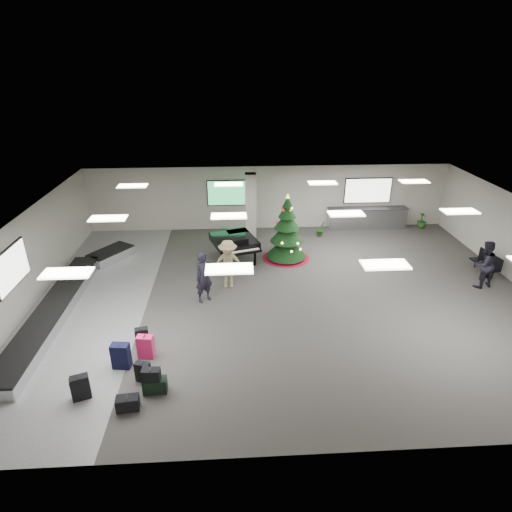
{
  "coord_description": "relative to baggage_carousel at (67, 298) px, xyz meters",
  "views": [
    {
      "loc": [
        -1.9,
        -13.64,
        7.93
      ],
      "look_at": [
        -1.02,
        1.0,
        1.17
      ],
      "focal_mm": 30.0,
      "sensor_mm": 36.0,
      "label": 1
    }
  ],
  "objects": [
    {
      "name": "ground",
      "position": [
        7.84,
        0.08,
        -0.21
      ],
      "size": [
        18.0,
        18.0,
        0.0
      ],
      "primitive_type": "plane",
      "color": "#3C3A36",
      "rests_on": "ground"
    },
    {
      "name": "room_envelope",
      "position": [
        7.46,
        0.75,
        2.12
      ],
      "size": [
        18.02,
        14.02,
        3.21
      ],
      "color": "#BAB5AA",
      "rests_on": "ground"
    },
    {
      "name": "baggage_carousel",
      "position": [
        0.0,
        0.0,
        0.0
      ],
      "size": [
        2.28,
        9.71,
        0.43
      ],
      "color": "silver",
      "rests_on": "ground"
    },
    {
      "name": "service_counter",
      "position": [
        12.84,
        6.73,
        0.33
      ],
      "size": [
        4.05,
        0.65,
        1.08
      ],
      "color": "silver",
      "rests_on": "ground"
    },
    {
      "name": "suitcase_0",
      "position": [
        1.99,
        -4.84,
        0.13
      ],
      "size": [
        0.5,
        0.38,
        0.7
      ],
      "rotation": [
        0.0,
        0.0,
        0.35
      ],
      "color": "black",
      "rests_on": "ground"
    },
    {
      "name": "suitcase_1",
      "position": [
        3.76,
        -4.73,
        0.15
      ],
      "size": [
        0.48,
        0.27,
        0.75
      ],
      "rotation": [
        0.0,
        0.0,
        -0.05
      ],
      "color": "black",
      "rests_on": "ground"
    },
    {
      "name": "pink_suitcase",
      "position": [
        3.35,
        -3.26,
        0.15
      ],
      "size": [
        0.49,
        0.32,
        0.74
      ],
      "rotation": [
        0.0,
        0.0,
        -0.13
      ],
      "color": "#E41D5C",
      "rests_on": "ground"
    },
    {
      "name": "suitcase_3",
      "position": [
        3.13,
        -2.65,
        0.08
      ],
      "size": [
        0.42,
        0.29,
        0.6
      ],
      "rotation": [
        0.0,
        0.0,
        0.2
      ],
      "color": "black",
      "rests_on": "ground"
    },
    {
      "name": "navy_suitcase",
      "position": [
        2.74,
        -3.67,
        0.17
      ],
      "size": [
        0.53,
        0.35,
        0.79
      ],
      "rotation": [
        0.0,
        0.0,
        -0.12
      ],
      "color": "black",
      "rests_on": "ground"
    },
    {
      "name": "suitcase_5",
      "position": [
        1.97,
        -4.86,
        0.11
      ],
      "size": [
        0.48,
        0.37,
        0.66
      ],
      "rotation": [
        0.0,
        0.0,
        0.36
      ],
      "color": "black",
      "rests_on": "ground"
    },
    {
      "name": "green_duffel",
      "position": [
        3.83,
        -4.72,
        -0.01
      ],
      "size": [
        0.63,
        0.33,
        0.43
      ],
      "rotation": [
        0.0,
        0.0,
        0.04
      ],
      "color": "black",
      "rests_on": "ground"
    },
    {
      "name": "suitcase_7",
      "position": [
        3.45,
        -4.27,
        0.08
      ],
      "size": [
        0.45,
        0.33,
        0.6
      ],
      "rotation": [
        0.0,
        0.0,
        -0.34
      ],
      "color": "black",
      "rests_on": "ground"
    },
    {
      "name": "black_duffel",
      "position": [
        3.24,
        -5.3,
        -0.03
      ],
      "size": [
        0.59,
        0.36,
        0.38
      ],
      "rotation": [
        0.0,
        0.0,
        0.1
      ],
      "color": "black",
      "rests_on": "ground"
    },
    {
      "name": "christmas_tree",
      "position": [
        8.26,
        3.32,
        0.79
      ],
      "size": [
        2.05,
        2.05,
        2.93
      ],
      "color": "maroon",
      "rests_on": "ground"
    },
    {
      "name": "grand_piano",
      "position": [
        6.03,
        3.17,
        0.67
      ],
      "size": [
        2.22,
        2.57,
        1.24
      ],
      "rotation": [
        0.0,
        0.0,
        0.3
      ],
      "color": "black",
      "rests_on": "ground"
    },
    {
      "name": "bench",
      "position": [
        16.2,
        1.41,
        0.27
      ],
      "size": [
        0.62,
        1.4,
        0.86
      ],
      "rotation": [
        0.0,
        0.0,
        0.12
      ],
      "color": "black",
      "rests_on": "ground"
    },
    {
      "name": "traveler_a",
      "position": [
        4.9,
        -0.1,
        0.74
      ],
      "size": [
        0.83,
        0.77,
        1.9
      ],
      "primitive_type": "imported",
      "rotation": [
        0.0,
        0.0,
        0.61
      ],
      "color": "black",
      "rests_on": "ground"
    },
    {
      "name": "traveler_b",
      "position": [
        5.76,
        0.88,
        0.74
      ],
      "size": [
        1.25,
        0.75,
        1.91
      ],
      "primitive_type": "imported",
      "rotation": [
        0.0,
        0.0,
        -0.03
      ],
      "color": "#93865B",
      "rests_on": "ground"
    },
    {
      "name": "traveler_bench",
      "position": [
        15.35,
        0.33,
        0.72
      ],
      "size": [
        1.05,
        0.91,
        1.87
      ],
      "primitive_type": "imported",
      "rotation": [
        0.0,
        0.0,
        3.39
      ],
      "color": "black",
      "rests_on": "ground"
    },
    {
      "name": "potted_plant_left",
      "position": [
        10.27,
        5.76,
        0.17
      ],
      "size": [
        0.54,
        0.53,
        0.76
      ],
      "primitive_type": "imported",
      "rotation": [
        0.0,
        0.0,
        0.7
      ],
      "color": "#133D1A",
      "rests_on": "ground"
    },
    {
      "name": "potted_plant_right",
      "position": [
        15.7,
        6.58,
        0.2
      ],
      "size": [
        0.58,
        0.58,
        0.83
      ],
      "primitive_type": "imported",
      "rotation": [
        0.0,
        0.0,
        1.86
      ],
      "color": "#133D1A",
      "rests_on": "ground"
    }
  ]
}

